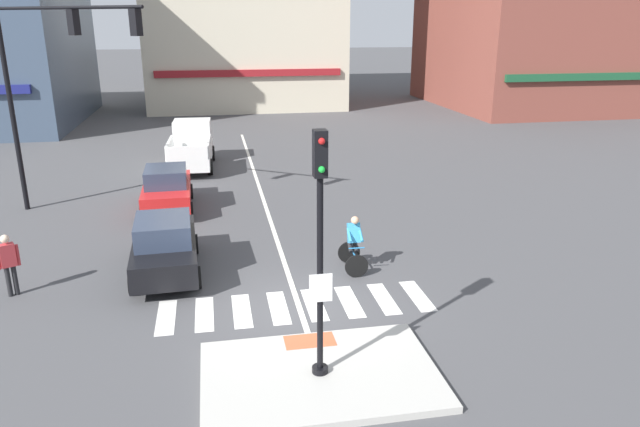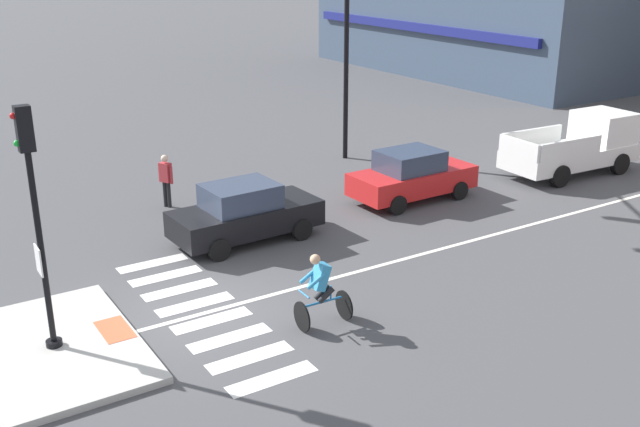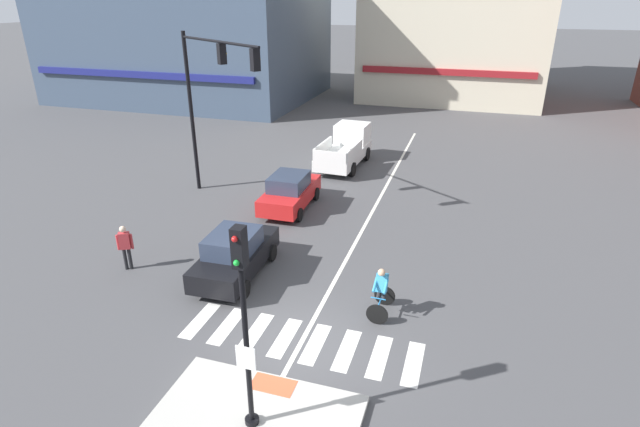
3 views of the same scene
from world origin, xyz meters
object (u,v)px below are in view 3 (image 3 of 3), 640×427
Objects in this scene: signal_pole at (244,314)px; pickup_truck_white_westbound_distant at (346,147)px; traffic_light_mast at (207,88)px; car_red_westbound_far at (290,192)px; pedestrian_at_curb_left at (125,244)px; car_black_westbound_near at (235,254)px; cyclist at (381,291)px.

signal_pole is 19.34m from pickup_truck_white_westbound_distant.
pickup_truck_white_westbound_distant is (4.49, 7.03, -4.21)m from traffic_light_mast.
signal_pole is 1.17× the size of car_red_westbound_far.
pedestrian_at_curb_left is (-4.31, -13.85, 0.00)m from pickup_truck_white_westbound_distant.
pickup_truck_white_westbound_distant is 14.50m from pedestrian_at_curb_left.
car_red_westbound_far is (3.70, 0.02, -4.37)m from traffic_light_mast.
pedestrian_at_curb_left is at bearing -168.55° from car_black_westbound_near.
car_black_westbound_near is (3.99, -6.04, -4.37)m from traffic_light_mast.
car_red_westbound_far is 8.84m from cyclist.
signal_pole is 0.93× the size of pickup_truck_white_westbound_distant.
traffic_light_mast is at bearing -179.72° from car_red_westbound_far.
cyclist is at bearing 69.44° from signal_pole.
pickup_truck_white_westbound_distant is at bearing 57.46° from traffic_light_mast.
signal_pole reaches higher than car_black_westbound_near.
pickup_truck_white_westbound_distant is at bearing 72.70° from pedestrian_at_curb_left.
pickup_truck_white_westbound_distant is 3.08× the size of cyclist.
traffic_light_mast is at bearing 121.33° from signal_pole.
cyclist is (5.22, -0.85, 0.06)m from car_black_westbound_near.
pedestrian_at_curb_left is (-9.03, 0.08, 0.11)m from cyclist.
car_black_westbound_near is 6.07m from car_red_westbound_far.
pedestrian_at_curb_left is (-3.53, -6.83, 0.17)m from car_red_westbound_far.
pickup_truck_white_westbound_distant is at bearing 98.41° from signal_pole.
traffic_light_mast reaches higher than pickup_truck_white_westbound_distant.
pickup_truck_white_westbound_distant is (0.50, 13.07, 0.17)m from car_black_westbound_near.
traffic_light_mast reaches higher than cyclist.
pedestrian_at_curb_left is at bearing -88.55° from traffic_light_mast.
car_red_westbound_far is 7.69m from pedestrian_at_curb_left.
traffic_light_mast reaches higher than car_black_westbound_near.
traffic_light_mast is 8.01m from pedestrian_at_curb_left.
pedestrian_at_curb_left reaches higher than car_black_westbound_near.
cyclist reaches higher than pedestrian_at_curb_left.
cyclist is at bearing -9.30° from car_black_westbound_near.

